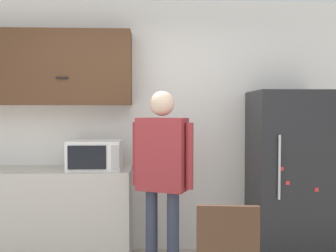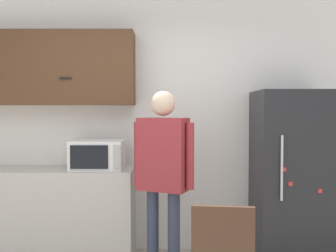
{
  "view_description": "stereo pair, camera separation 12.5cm",
  "coord_description": "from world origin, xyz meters",
  "views": [
    {
      "loc": [
        0.09,
        -2.14,
        1.5
      ],
      "look_at": [
        0.22,
        1.05,
        1.38
      ],
      "focal_mm": 40.0,
      "sensor_mm": 36.0,
      "label": 1
    },
    {
      "loc": [
        0.22,
        -2.14,
        1.5
      ],
      "look_at": [
        0.22,
        1.05,
        1.38
      ],
      "focal_mm": 40.0,
      "sensor_mm": 36.0,
      "label": 2
    }
  ],
  "objects": [
    {
      "name": "counter",
      "position": [
        -1.17,
        1.62,
        0.47
      ],
      "size": [
        2.07,
        0.57,
        0.93
      ],
      "color": "#BCB7AD",
      "rests_on": "ground_plane"
    },
    {
      "name": "microwave",
      "position": [
        -0.49,
        1.6,
        1.08
      ],
      "size": [
        0.51,
        0.42,
        0.29
      ],
      "color": "white",
      "rests_on": "counter"
    },
    {
      "name": "refrigerator",
      "position": [
        1.45,
        1.58,
        0.86
      ],
      "size": [
        0.72,
        0.66,
        1.71
      ],
      "color": "#232326",
      "rests_on": "ground_plane"
    },
    {
      "name": "person",
      "position": [
        0.17,
        1.23,
        1.03
      ],
      "size": [
        0.55,
        0.38,
        1.69
      ],
      "rotation": [
        0.0,
        0.0,
        -0.41
      ],
      "color": "#33384C",
      "rests_on": "ground_plane"
    },
    {
      "name": "back_wall",
      "position": [
        0.0,
        1.94,
        1.35
      ],
      "size": [
        6.0,
        0.06,
        2.7
      ],
      "color": "white",
      "rests_on": "ground_plane"
    },
    {
      "name": "upper_cabinets",
      "position": [
        -1.17,
        1.75,
        1.96
      ],
      "size": [
        2.07,
        0.32,
        0.76
      ],
      "color": "#51331E"
    }
  ]
}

